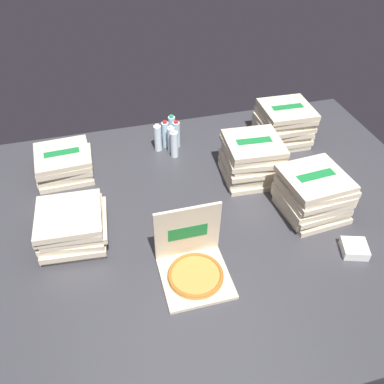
% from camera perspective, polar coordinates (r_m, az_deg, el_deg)
% --- Properties ---
extents(ground_plane, '(3.20, 2.40, 0.02)m').
position_cam_1_polar(ground_plane, '(2.65, 1.72, -3.63)').
color(ground_plane, '#38383D').
extents(open_pizza_box, '(0.37, 0.38, 0.39)m').
position_cam_1_polar(open_pizza_box, '(2.28, 0.19, -9.92)').
color(open_pizza_box, beige).
rests_on(open_pizza_box, ground_plane).
extents(pizza_stack_right_mid, '(0.42, 0.42, 0.22)m').
position_cam_1_polar(pizza_stack_right_mid, '(2.52, -16.17, -4.58)').
color(pizza_stack_right_mid, beige).
rests_on(pizza_stack_right_mid, ground_plane).
extents(pizza_stack_right_near, '(0.42, 0.42, 0.30)m').
position_cam_1_polar(pizza_stack_right_near, '(2.89, 8.26, 4.52)').
color(pizza_stack_right_near, beige).
rests_on(pizza_stack_right_near, ground_plane).
extents(pizza_stack_left_near, '(0.40, 0.40, 0.19)m').
position_cam_1_polar(pizza_stack_left_near, '(3.06, -17.25, 3.82)').
color(pizza_stack_left_near, beige).
rests_on(pizza_stack_left_near, ground_plane).
extents(pizza_stack_right_far, '(0.41, 0.41, 0.30)m').
position_cam_1_polar(pizza_stack_right_far, '(3.33, 12.52, 9.19)').
color(pizza_stack_right_far, beige).
rests_on(pizza_stack_right_far, ground_plane).
extents(pizza_stack_center_far, '(0.42, 0.41, 0.30)m').
position_cam_1_polar(pizza_stack_center_far, '(2.68, 16.36, -0.29)').
color(pizza_stack_center_far, beige).
rests_on(pizza_stack_center_far, ground_plane).
extents(water_bottle_0, '(0.06, 0.06, 0.22)m').
position_cam_1_polar(water_bottle_0, '(3.20, -2.17, 7.96)').
color(water_bottle_0, silver).
rests_on(water_bottle_0, ground_plane).
extents(water_bottle_1, '(0.06, 0.06, 0.22)m').
position_cam_1_polar(water_bottle_1, '(3.17, -4.75, 7.46)').
color(water_bottle_1, white).
rests_on(water_bottle_1, ground_plane).
extents(water_bottle_2, '(0.06, 0.06, 0.22)m').
position_cam_1_polar(water_bottle_2, '(3.09, -2.46, 6.60)').
color(water_bottle_2, white).
rests_on(water_bottle_2, ground_plane).
extents(water_bottle_3, '(0.06, 0.06, 0.22)m').
position_cam_1_polar(water_bottle_3, '(3.14, -2.89, 7.24)').
color(water_bottle_3, silver).
rests_on(water_bottle_3, ground_plane).
extents(water_bottle_4, '(0.06, 0.06, 0.22)m').
position_cam_1_polar(water_bottle_4, '(3.21, -3.69, 7.94)').
color(water_bottle_4, silver).
rests_on(water_bottle_4, ground_plane).
extents(water_bottle_5, '(0.06, 0.06, 0.22)m').
position_cam_1_polar(water_bottle_5, '(3.28, -2.72, 8.75)').
color(water_bottle_5, silver).
rests_on(water_bottle_5, ground_plane).
extents(napkin_pile, '(0.18, 0.18, 0.06)m').
position_cam_1_polar(napkin_pile, '(2.59, 21.52, -7.27)').
color(napkin_pile, white).
rests_on(napkin_pile, ground_plane).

